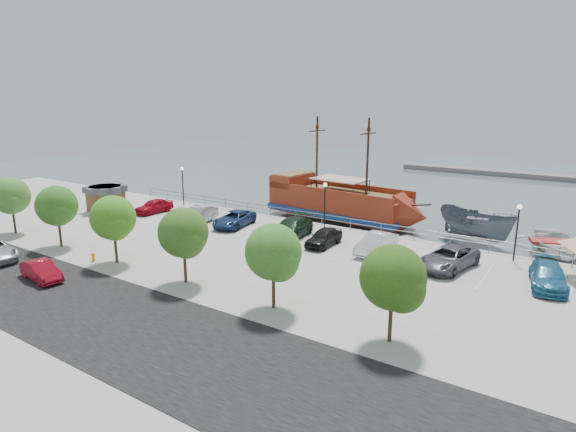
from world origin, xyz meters
The scene contains 32 objects.
ground centered at (0.00, 0.00, -1.00)m, with size 160.00×160.00×0.00m, color #4A5E5B.
land_slab centered at (0.00, -21.00, -0.60)m, with size 100.00×58.00×1.20m, color #B4B1A9.
street centered at (0.00, -16.00, 0.01)m, with size 100.00×8.00×0.04m, color black.
sidewalk centered at (0.00, -10.00, 0.01)m, with size 100.00×4.00×0.05m, color #A2A199.
seawall_railing centered at (0.00, 7.80, 0.53)m, with size 50.00×0.06×1.00m.
far_shore centered at (10.00, 55.00, -0.60)m, with size 40.00×3.00×0.80m, color slate.
pirate_ship centered at (-0.95, 13.27, 0.89)m, with size 18.07×6.51×11.28m.
patrol_boat centered at (11.86, 12.86, 0.47)m, with size 2.85×7.58×2.93m, color #535C67.
speedboat centered at (18.22, 13.24, -0.23)m, with size 5.29×7.41×1.53m, color silver.
dock_west centered at (-13.92, 9.20, -0.80)m, with size 6.93×1.98×0.40m, color gray.
dock_mid centered at (8.99, 9.20, -0.82)m, with size 6.30×1.80×0.36m, color gray.
dock_east centered at (16.00, 9.20, -0.82)m, with size 6.24×1.78×0.36m, color slate.
shed centered at (-22.85, 0.03, 1.41)m, with size 3.39×3.39×2.64m.
street_sedan centered at (-9.30, -14.90, 0.64)m, with size 1.35×3.86×1.27m, color #A30D1F.
fire_hydrant centered at (-9.63, -10.80, 0.37)m, with size 0.24×0.24×0.68m.
lamp_post_left centered at (-18.00, 6.50, 2.94)m, with size 0.36×0.36×4.28m.
lamp_post_mid centered at (0.00, 6.50, 2.94)m, with size 0.36×0.36×4.28m.
lamp_post_right centered at (16.00, 6.50, 2.94)m, with size 0.36×0.36×4.28m.
tree_a centered at (-21.85, -10.07, 3.30)m, with size 3.30×3.20×5.00m.
tree_b centered at (-14.85, -10.07, 3.30)m, with size 3.30×3.20×5.00m.
tree_c centered at (-7.85, -10.07, 3.30)m, with size 3.30×3.20×5.00m.
tree_d centered at (-0.85, -10.07, 3.30)m, with size 3.30×3.20×5.00m.
tree_e centered at (6.15, -10.07, 3.30)m, with size 3.30×3.20×5.00m.
tree_f centered at (13.15, -10.07, 3.30)m, with size 3.30×3.20×5.00m.
parked_car_a centered at (-17.86, 2.12, 0.72)m, with size 1.71×4.25×1.45m, color #AD0819.
parked_car_b centered at (-10.92, 1.45, 0.81)m, with size 1.71×4.90×1.61m, color #9D9FA2.
parked_car_c centered at (-7.42, 2.61, 0.72)m, with size 2.38×5.15×1.43m, color navy.
parked_car_d centered at (-0.98, 2.41, 0.82)m, with size 2.30×5.65×1.64m, color #17301D.
parked_car_e centered at (2.48, 2.03, 0.71)m, with size 1.69×4.19×1.43m, color black.
parked_car_f centered at (6.81, 2.55, 0.78)m, with size 1.64×4.71×1.55m, color white.
parked_car_g centered at (12.42, 2.21, 0.77)m, with size 2.56×5.55×1.54m, color #56555D.
parked_car_h centered at (18.65, 2.27, 0.73)m, with size 2.04×5.01×1.45m, color teal.
Camera 1 is at (20.77, -30.72, 11.78)m, focal length 30.00 mm.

